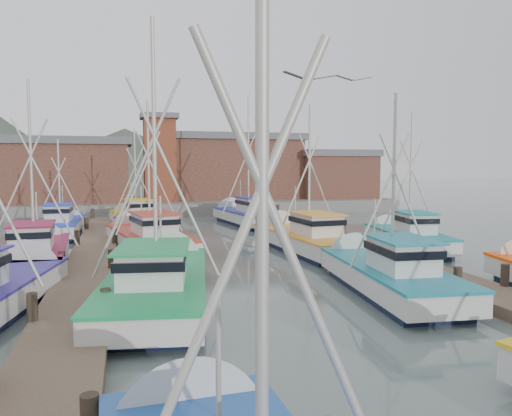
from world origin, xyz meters
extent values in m
plane|color=#50605C|center=(0.00, 0.00, 0.00)|extent=(260.00, 260.00, 0.00)
cube|color=brown|center=(-7.00, 4.00, 0.20)|extent=(2.20, 46.00, 0.40)
cylinder|color=black|center=(-8.00, -2.00, 0.45)|extent=(0.30, 0.30, 1.50)
cylinder|color=black|center=(-8.00, 5.00, 0.45)|extent=(0.30, 0.30, 1.50)
cylinder|color=black|center=(-8.00, 12.00, 0.45)|extent=(0.30, 0.30, 1.50)
cylinder|color=black|center=(-8.00, 19.00, 0.45)|extent=(0.30, 0.30, 1.50)
cylinder|color=black|center=(-8.00, 26.00, 0.45)|extent=(0.30, 0.30, 1.50)
cylinder|color=black|center=(-6.00, -2.00, 0.45)|extent=(0.30, 0.30, 1.50)
cylinder|color=black|center=(-6.00, 5.00, 0.45)|extent=(0.30, 0.30, 1.50)
cylinder|color=black|center=(-6.00, 12.00, 0.45)|extent=(0.30, 0.30, 1.50)
cylinder|color=black|center=(-6.00, 19.00, 0.45)|extent=(0.30, 0.30, 1.50)
cylinder|color=black|center=(-6.00, 26.00, 0.45)|extent=(0.30, 0.30, 1.50)
cube|color=brown|center=(7.00, 4.00, 0.20)|extent=(2.20, 46.00, 0.40)
cylinder|color=black|center=(6.00, -2.00, 0.45)|extent=(0.30, 0.30, 1.50)
cylinder|color=black|center=(6.00, 5.00, 0.45)|extent=(0.30, 0.30, 1.50)
cylinder|color=black|center=(6.00, 12.00, 0.45)|extent=(0.30, 0.30, 1.50)
cylinder|color=black|center=(6.00, 19.00, 0.45)|extent=(0.30, 0.30, 1.50)
cylinder|color=black|center=(6.00, 26.00, 0.45)|extent=(0.30, 0.30, 1.50)
cylinder|color=black|center=(8.00, -2.00, 0.45)|extent=(0.30, 0.30, 1.50)
cylinder|color=black|center=(8.00, 5.00, 0.45)|extent=(0.30, 0.30, 1.50)
cylinder|color=black|center=(8.00, 12.00, 0.45)|extent=(0.30, 0.30, 1.50)
cylinder|color=black|center=(8.00, 19.00, 0.45)|extent=(0.30, 0.30, 1.50)
cylinder|color=black|center=(8.00, 26.00, 0.45)|extent=(0.30, 0.30, 1.50)
cube|color=slate|center=(0.00, 37.00, 0.60)|extent=(44.00, 16.00, 1.20)
cube|color=brown|center=(-11.00, 35.00, 3.95)|extent=(12.00, 8.00, 5.50)
cube|color=slate|center=(-11.00, 35.00, 7.05)|extent=(12.72, 8.48, 0.70)
cube|color=brown|center=(6.00, 37.00, 4.30)|extent=(14.00, 9.00, 6.20)
cube|color=slate|center=(6.00, 37.00, 7.75)|extent=(14.84, 9.54, 0.70)
cube|color=brown|center=(17.00, 34.00, 3.45)|extent=(8.00, 6.00, 4.50)
cube|color=slate|center=(17.00, 34.00, 6.05)|extent=(8.48, 6.36, 0.70)
cube|color=brown|center=(-2.00, 33.00, 5.20)|extent=(3.00, 3.00, 8.00)
cube|color=slate|center=(-2.00, 33.00, 9.45)|extent=(3.60, 3.60, 0.50)
cone|color=#485345|center=(-5.00, 130.00, 0.00)|extent=(140.00, 140.00, 30.00)
cone|color=#485345|center=(35.00, 120.00, 0.00)|extent=(90.00, 90.00, 24.00)
cylinder|color=#AAA49B|center=(-4.30, -13.12, 4.20)|extent=(0.12, 0.12, 6.20)
cylinder|color=#AAA49B|center=(-4.82, -13.14, 3.47)|extent=(2.22, 0.18, 4.85)
cylinder|color=#AAA49B|center=(-3.78, -13.09, 3.47)|extent=(2.22, 0.18, 4.85)
cylinder|color=#AAA49B|center=(-4.38, -11.49, 2.30)|extent=(0.07, 0.07, 2.28)
cube|color=black|center=(-4.37, 0.09, 0.05)|extent=(4.04, 8.90, 0.70)
cube|color=beige|center=(-4.37, 0.09, 0.70)|extent=(4.59, 10.11, 0.80)
cube|color=#149049|center=(-4.37, 0.09, 1.08)|extent=(4.70, 10.22, 0.10)
cone|color=beige|center=(-3.65, 4.91, 0.55)|extent=(3.18, 1.54, 3.05)
cube|color=beige|center=(-4.55, -1.07, 1.65)|extent=(2.38, 3.18, 1.10)
cube|color=black|center=(-4.55, -1.07, 1.88)|extent=(2.55, 3.49, 0.28)
cube|color=#149049|center=(-4.55, -1.07, 2.24)|extent=(2.70, 3.70, 0.07)
cylinder|color=#AAA49B|center=(-4.40, -0.10, 5.36)|extent=(0.15, 0.15, 8.51)
cylinder|color=#AAA49B|center=(-5.02, -0.01, 4.36)|extent=(3.02, 0.55, 6.65)
cylinder|color=#AAA49B|center=(-3.79, -0.20, 4.36)|extent=(3.02, 0.55, 6.65)
cylinder|color=#AAA49B|center=(-4.11, 1.82, 2.30)|extent=(0.09, 0.09, 2.72)
cube|color=black|center=(4.05, -0.68, 0.05)|extent=(3.04, 7.49, 0.70)
cube|color=beige|center=(4.05, -0.68, 0.70)|extent=(3.45, 8.51, 0.80)
cube|color=#157788|center=(4.05, -0.68, 1.08)|extent=(3.54, 8.60, 0.10)
cone|color=beige|center=(4.44, 3.45, 0.55)|extent=(2.68, 1.33, 2.59)
cube|color=beige|center=(3.96, -1.67, 1.65)|extent=(1.90, 2.63, 1.10)
cube|color=black|center=(3.96, -1.67, 1.88)|extent=(2.03, 2.89, 0.28)
cube|color=#157788|center=(3.96, -1.67, 2.24)|extent=(2.15, 3.06, 0.07)
cylinder|color=#AAA49B|center=(4.04, -0.85, 4.23)|extent=(0.13, 0.13, 6.27)
cylinder|color=#AAA49B|center=(3.51, -0.80, 3.50)|extent=(2.24, 0.29, 4.90)
cylinder|color=#AAA49B|center=(4.57, -0.90, 3.50)|extent=(2.24, 0.29, 4.90)
cylinder|color=#AAA49B|center=(4.19, 0.80, 2.30)|extent=(0.07, 0.07, 2.31)
cone|color=beige|center=(-9.10, 4.30, 0.55)|extent=(2.93, 1.59, 2.78)
cube|color=black|center=(-4.13, 11.07, 0.05)|extent=(4.25, 8.55, 0.70)
cube|color=beige|center=(-4.13, 11.07, 0.70)|extent=(4.83, 9.72, 0.80)
cube|color=#AE2B1D|center=(-4.13, 11.07, 1.08)|extent=(4.94, 9.83, 0.10)
cone|color=beige|center=(-5.07, 15.63, 0.55)|extent=(3.07, 1.66, 2.91)
cube|color=beige|center=(-3.91, 9.98, 1.65)|extent=(2.40, 3.11, 1.10)
cube|color=black|center=(-3.91, 9.98, 1.88)|extent=(2.57, 3.41, 0.28)
cube|color=#AE2B1D|center=(-3.91, 9.98, 2.24)|extent=(2.73, 3.61, 0.07)
cylinder|color=#AAA49B|center=(-4.09, 10.89, 4.69)|extent=(0.15, 0.15, 7.17)
cylinder|color=#AAA49B|center=(-4.68, 10.77, 3.84)|extent=(2.54, 0.61, 5.61)
cylinder|color=#AAA49B|center=(-3.51, 11.01, 3.84)|extent=(2.54, 0.61, 5.61)
cylinder|color=#AAA49B|center=(-4.47, 12.71, 2.30)|extent=(0.09, 0.09, 2.59)
cube|color=black|center=(4.33, 8.67, 0.05)|extent=(3.28, 8.21, 0.70)
cube|color=beige|center=(4.33, 8.67, 0.70)|extent=(3.72, 9.33, 0.80)
cube|color=orange|center=(4.33, 8.67, 1.08)|extent=(3.82, 9.43, 0.10)
cone|color=beige|center=(3.94, 13.20, 0.55)|extent=(2.93, 1.34, 2.85)
cube|color=beige|center=(4.42, 7.58, 1.65)|extent=(2.06, 2.88, 1.10)
cube|color=black|center=(4.42, 7.58, 1.88)|extent=(2.20, 3.16, 0.28)
cube|color=orange|center=(4.42, 7.58, 2.24)|extent=(2.34, 3.35, 0.07)
cylinder|color=#AAA49B|center=(4.34, 8.48, 4.56)|extent=(0.14, 0.14, 6.93)
cylinder|color=#AAA49B|center=(3.76, 8.44, 3.75)|extent=(2.48, 0.30, 5.42)
cylinder|color=#AAA49B|center=(4.92, 8.53, 3.75)|extent=(2.48, 0.30, 5.42)
cylinder|color=#AAA49B|center=(4.19, 10.30, 2.30)|extent=(0.08, 0.08, 2.54)
cube|color=black|center=(-9.43, 7.39, 0.05)|extent=(2.80, 7.29, 0.70)
cube|color=beige|center=(-9.43, 7.39, 0.70)|extent=(3.18, 8.28, 0.80)
cube|color=maroon|center=(-9.43, 7.39, 1.08)|extent=(3.26, 8.37, 0.10)
cone|color=beige|center=(-9.71, 11.45, 0.55)|extent=(2.60, 1.27, 2.53)
cube|color=beige|center=(-9.37, 6.42, 1.65)|extent=(1.80, 2.54, 1.10)
cube|color=black|center=(-9.37, 6.42, 1.88)|extent=(1.92, 2.79, 0.28)
cube|color=maroon|center=(-9.37, 6.42, 2.24)|extent=(2.04, 2.96, 0.07)
cylinder|color=#AAA49B|center=(-9.42, 7.23, 4.85)|extent=(0.13, 0.13, 7.49)
cylinder|color=#AAA49B|center=(-9.98, 7.20, 3.97)|extent=(2.67, 0.27, 5.86)
cylinder|color=#AAA49B|center=(-8.86, 7.27, 3.97)|extent=(2.67, 0.27, 5.86)
cylinder|color=#AAA49B|center=(-9.53, 8.85, 2.30)|extent=(0.08, 0.08, 2.44)
cube|color=black|center=(9.95, 7.62, 0.05)|extent=(3.07, 6.77, 0.70)
cube|color=beige|center=(9.95, 7.62, 0.70)|extent=(3.49, 7.69, 0.80)
cube|color=#08767A|center=(9.95, 7.62, 1.08)|extent=(3.57, 7.78, 0.10)
cone|color=beige|center=(10.48, 11.29, 0.55)|extent=(2.48, 1.43, 2.35)
cube|color=beige|center=(9.82, 6.74, 1.65)|extent=(1.82, 2.42, 1.10)
cube|color=black|center=(9.82, 6.74, 1.88)|extent=(1.95, 2.66, 0.28)
cube|color=#08767A|center=(9.82, 6.74, 2.24)|extent=(2.07, 2.82, 0.07)
cylinder|color=#AAA49B|center=(9.93, 7.48, 4.37)|extent=(0.12, 0.12, 6.53)
cylinder|color=#AAA49B|center=(9.43, 7.55, 3.60)|extent=(2.32, 0.42, 5.11)
cylinder|color=#AAA49B|center=(10.42, 7.40, 3.60)|extent=(2.32, 0.42, 5.11)
cylinder|color=#AAA49B|center=(10.14, 8.94, 2.30)|extent=(0.07, 0.07, 2.17)
cube|color=black|center=(-4.63, 21.65, 0.05)|extent=(3.55, 7.16, 0.70)
cube|color=beige|center=(-4.63, 21.65, 0.70)|extent=(4.04, 8.14, 0.80)
cube|color=#CEA208|center=(-4.63, 21.65, 1.08)|extent=(4.13, 8.23, 0.10)
cone|color=beige|center=(-5.41, 25.47, 0.55)|extent=(2.60, 1.56, 2.43)
cube|color=beige|center=(-4.44, 20.74, 1.65)|extent=(2.01, 2.60, 1.10)
cube|color=black|center=(-4.44, 20.74, 1.88)|extent=(2.15, 2.85, 0.28)
cube|color=#CEA208|center=(-4.44, 20.74, 2.24)|extent=(2.28, 3.02, 0.07)
cylinder|color=#AAA49B|center=(-4.60, 21.50, 4.31)|extent=(0.13, 0.13, 6.43)
cylinder|color=#AAA49B|center=(-5.09, 21.40, 3.56)|extent=(2.27, 0.54, 5.02)
cylinder|color=#AAA49B|center=(-4.11, 21.60, 3.56)|extent=(2.27, 0.54, 5.02)
cylinder|color=#AAA49B|center=(-4.91, 23.03, 2.30)|extent=(0.07, 0.07, 2.17)
cube|color=black|center=(4.14, 21.69, 0.05)|extent=(3.65, 8.21, 0.70)
cube|color=beige|center=(4.14, 21.69, 0.70)|extent=(4.15, 9.33, 0.80)
cube|color=navy|center=(4.14, 21.69, 1.08)|extent=(4.25, 9.43, 0.10)
cone|color=beige|center=(3.52, 26.16, 0.55)|extent=(2.94, 1.48, 2.82)
cube|color=beige|center=(4.29, 20.62, 1.65)|extent=(2.17, 2.93, 1.10)
cube|color=black|center=(4.29, 20.62, 1.88)|extent=(2.33, 3.21, 0.28)
cube|color=navy|center=(4.29, 20.62, 2.24)|extent=(2.47, 3.41, 0.07)
cylinder|color=#AAA49B|center=(4.16, 21.51, 5.70)|extent=(0.14, 0.14, 9.21)
cylinder|color=#AAA49B|center=(3.59, 21.44, 4.62)|extent=(3.25, 0.54, 7.19)
cylinder|color=#AAA49B|center=(4.74, 21.59, 4.62)|extent=(3.25, 0.54, 7.19)
cylinder|color=#AAA49B|center=(3.92, 23.30, 2.30)|extent=(0.08, 0.08, 2.52)
cube|color=black|center=(-9.60, 18.56, 0.05)|extent=(2.17, 6.51, 0.70)
cube|color=beige|center=(-9.60, 18.56, 0.70)|extent=(2.47, 7.39, 0.80)
cube|color=blue|center=(-9.60, 18.56, 1.08)|extent=(2.54, 7.47, 0.10)
cone|color=beige|center=(-9.56, 22.24, 0.55)|extent=(2.31, 1.12, 2.30)
cube|color=beige|center=(-9.61, 17.68, 1.65)|extent=(1.51, 2.23, 1.10)
cube|color=black|center=(-9.61, 17.68, 1.88)|extent=(1.61, 2.45, 0.28)
cube|color=blue|center=(-9.61, 17.68, 2.24)|extent=(1.70, 2.60, 0.07)
cylinder|color=#AAA49B|center=(-9.60, 18.41, 3.81)|extent=(0.11, 0.11, 5.42)
cylinder|color=#AAA49B|center=(-10.10, 18.42, 3.17)|extent=(1.95, 0.10, 4.24)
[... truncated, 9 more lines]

